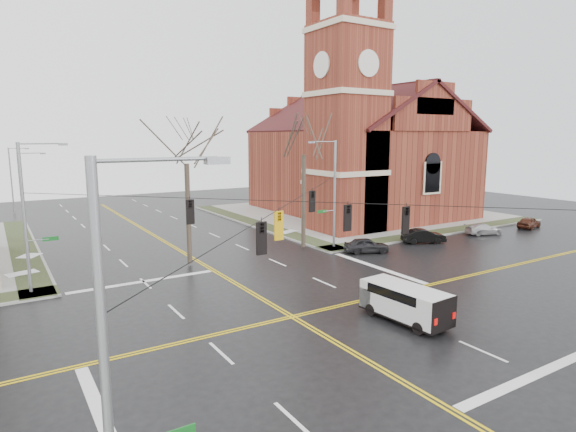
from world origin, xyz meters
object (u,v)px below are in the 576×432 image
church (356,145)px  tree_ne (304,148)px  signal_pole_ne (333,191)px  parked_car_a (366,245)px  parked_car_b (424,236)px  tree_nw_near (186,157)px  streetlight_north_b (12,177)px  signal_pole_sw (115,376)px  cargo_van (402,300)px  streetlight_north_a (23,193)px  parked_car_c (484,229)px  signal_pole_nw (27,214)px  parked_car_d (529,222)px

church → tree_ne: (-15.47, -11.89, 0.04)m
church → signal_pole_ne: church is taller
church → parked_car_a: 21.40m
parked_car_b → tree_nw_near: size_ratio=0.35×
church → parked_car_a: (-11.94, -15.96, -7.81)m
streetlight_north_b → tree_ne: 40.58m
signal_pole_sw → cargo_van: 18.30m
cargo_van → streetlight_north_a: bearing=111.7°
church → tree_ne: bearing=-142.5°
signal_pole_sw → streetlight_north_a: bearing=89.0°
cargo_van → parked_car_a: cargo_van is taller
streetlight_north_a → parked_car_b: size_ratio=2.07×
signal_pole_sw → parked_car_b: 37.29m
tree_ne → streetlight_north_b: bearing=119.6°
signal_pole_sw → parked_car_c: (38.79, 19.95, -4.42)m
signal_pole_nw → church: bearing=20.2°
parked_car_a → parked_car_c: (14.64, -0.38, -0.09)m
parked_car_c → tree_ne: 20.33m
signal_pole_sw → streetlight_north_b: (0.67, 59.50, -0.48)m
signal_pole_nw → streetlight_north_a: (0.67, 16.50, -0.48)m
tree_ne → parked_car_d: bearing=-10.8°
parked_car_c → signal_pole_sw: bearing=135.2°
streetlight_north_a → parked_car_d: bearing=-23.8°
church → signal_pole_nw: 38.61m
church → tree_nw_near: 28.35m
church → streetlight_north_a: size_ratio=3.44×
streetlight_north_b → cargo_van: (15.27, -51.37, -3.38)m
signal_pole_ne → cargo_van: 16.76m
church → parked_car_c: church is taller
church → parked_car_b: size_ratio=7.13×
signal_pole_nw → parked_car_a: (24.15, -2.67, -4.33)m
parked_car_c → tree_ne: size_ratio=0.31×
parked_car_c → parked_car_b: bearing=104.7°
parked_car_b → signal_pole_sw: bearing=147.8°
cargo_van → streetlight_north_b: bearing=102.3°
signal_pole_nw → cargo_van: signal_pole_nw is taller
parked_car_a → tree_nw_near: 16.10m
church → parked_car_c: 18.35m
parked_car_b → parked_car_c: 7.88m
parked_car_a → parked_car_d: 21.58m
signal_pole_nw → parked_car_c: 39.16m
parked_car_c → signal_pole_nw: bearing=103.4°
streetlight_north_a → cargo_van: bearing=-64.0°
church → signal_pole_ne: (-13.44, -13.28, -3.48)m
cargo_van → tree_ne: 18.47m
signal_pole_sw → parked_car_d: (45.72, 19.58, -4.35)m
cargo_van → parked_car_a: (8.21, 12.20, -0.47)m
parked_car_c → streetlight_north_b: bearing=61.9°
church → signal_pole_sw: size_ratio=3.06×
parked_car_b → tree_nw_near: tree_nw_near is taller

